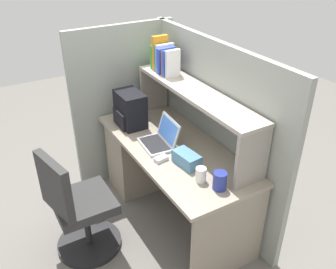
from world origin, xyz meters
TOP-DOWN VIEW (x-y plane):
  - ground_plane at (0.00, 0.00)m, footprint 8.00×8.00m
  - desk at (-0.39, 0.00)m, footprint 1.60×0.70m
  - cubicle_partition_rear at (0.00, 0.38)m, footprint 1.84×0.05m
  - cubicle_partition_left at (-0.85, -0.05)m, footprint 0.05×1.06m
  - overhead_hutch at (0.00, 0.20)m, footprint 1.44×0.28m
  - reference_books_on_shelf at (-0.48, 0.20)m, footprint 0.30×0.18m
  - laptop at (-0.07, -0.08)m, footprint 0.33×0.29m
  - backpack at (-0.50, -0.15)m, footprint 0.30×0.23m
  - computer_mouse at (0.14, -0.19)m, footprint 0.08×0.11m
  - paper_cup at (0.51, -0.08)m, footprint 0.08×0.08m
  - tissue_box at (0.28, -0.05)m, footprint 0.23×0.14m
  - snack_canister at (0.64, -0.01)m, footprint 0.10×0.10m
  - office_chair at (-0.00, -0.84)m, footprint 0.52×0.53m

SIDE VIEW (x-z plane):
  - ground_plane at x=0.00m, z-range 0.00..0.00m
  - office_chair at x=0.00m, z-range -0.07..0.86m
  - desk at x=-0.39m, z-range 0.04..0.77m
  - computer_mouse at x=0.14m, z-range 0.73..0.76m
  - cubicle_partition_rear at x=0.00m, z-range 0.00..1.55m
  - cubicle_partition_left at x=-0.85m, z-range 0.00..1.55m
  - tissue_box at x=0.28m, z-range 0.73..0.83m
  - laptop at x=-0.07m, z-range 0.67..0.89m
  - paper_cup at x=0.51m, z-range 0.73..0.84m
  - snack_canister at x=0.64m, z-range 0.73..0.86m
  - backpack at x=-0.50m, z-range 0.73..1.04m
  - overhead_hutch at x=0.00m, z-range 0.86..1.31m
  - reference_books_on_shelf at x=-0.48m, z-range 1.15..1.45m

